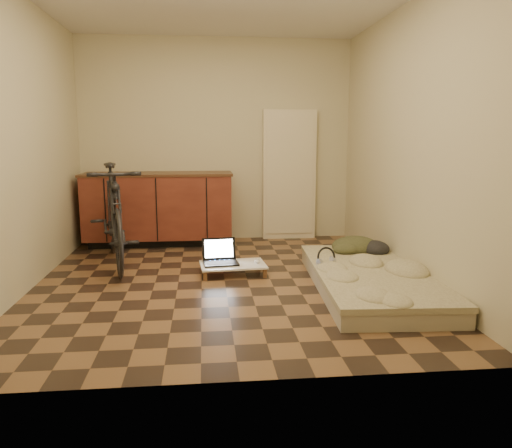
{
  "coord_description": "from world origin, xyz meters",
  "views": [
    {
      "loc": [
        -0.18,
        -4.61,
        1.37
      ],
      "look_at": [
        0.3,
        -0.03,
        0.55
      ],
      "focal_mm": 35.0,
      "sensor_mm": 36.0,
      "label": 1
    }
  ],
  "objects": [
    {
      "name": "room_shell",
      "position": [
        0.0,
        0.0,
        1.3
      ],
      "size": [
        3.5,
        4.0,
        2.6
      ],
      "color": "brown",
      "rests_on": "ground"
    },
    {
      "name": "cabinets",
      "position": [
        -0.75,
        1.7,
        0.47
      ],
      "size": [
        1.84,
        0.62,
        0.91
      ],
      "color": "black",
      "rests_on": "ground"
    },
    {
      "name": "appliance_panel",
      "position": [
        0.95,
        1.94,
        0.85
      ],
      "size": [
        0.7,
        0.1,
        1.7
      ],
      "primitive_type": "cube",
      "color": "beige",
      "rests_on": "ground"
    },
    {
      "name": "bicycle",
      "position": [
        -1.13,
        0.7,
        0.59
      ],
      "size": [
        0.95,
        1.91,
        1.19
      ],
      "primitive_type": "imported",
      "rotation": [
        0.0,
        0.0,
        0.23
      ],
      "color": "black",
      "rests_on": "ground"
    },
    {
      "name": "futon",
      "position": [
        1.3,
        -0.39,
        0.09
      ],
      "size": [
        1.11,
        2.11,
        0.18
      ],
      "rotation": [
        0.0,
        0.0,
        -0.06
      ],
      "color": "#B4AA90",
      "rests_on": "ground"
    },
    {
      "name": "clothing_pile",
      "position": [
        1.45,
        0.38,
        0.28
      ],
      "size": [
        0.55,
        0.47,
        0.21
      ],
      "primitive_type": null,
      "rotation": [
        0.0,
        0.0,
        -0.06
      ],
      "color": "#393C23",
      "rests_on": "futon"
    },
    {
      "name": "headphones",
      "position": [
        0.95,
        -0.16,
        0.25
      ],
      "size": [
        0.27,
        0.26,
        0.15
      ],
      "primitive_type": null,
      "rotation": [
        0.0,
        0.0,
        0.36
      ],
      "color": "black",
      "rests_on": "futon"
    },
    {
      "name": "lap_desk",
      "position": [
        0.09,
        0.22,
        0.09
      ],
      "size": [
        0.67,
        0.46,
        0.11
      ],
      "rotation": [
        0.0,
        0.0,
        0.07
      ],
      "color": "brown",
      "rests_on": "ground"
    },
    {
      "name": "laptop",
      "position": [
        -0.03,
        0.27,
        0.16
      ],
      "size": [
        0.37,
        0.34,
        0.23
      ],
      "rotation": [
        0.0,
        0.0,
        0.1
      ],
      "color": "black",
      "rests_on": "lap_desk"
    },
    {
      "name": "mouse",
      "position": [
        0.34,
        0.23,
        0.12
      ],
      "size": [
        0.06,
        0.1,
        0.04
      ],
      "primitive_type": "ellipsoid",
      "rotation": [
        0.0,
        0.0,
        -0.01
      ],
      "color": "white",
      "rests_on": "lap_desk"
    }
  ]
}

